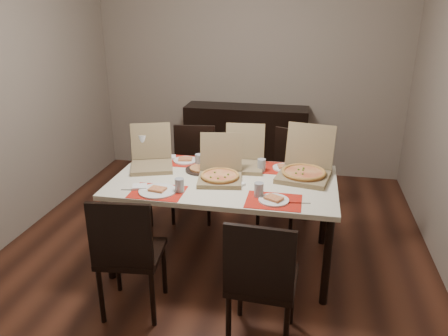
% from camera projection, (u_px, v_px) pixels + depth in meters
% --- Properties ---
extents(ground, '(3.80, 4.00, 0.02)m').
position_uv_depth(ground, '(216.00, 247.00, 4.01)').
color(ground, '#482316').
rests_on(ground, ground).
extents(room_walls, '(3.84, 4.02, 2.62)m').
position_uv_depth(room_walls, '(226.00, 47.00, 3.78)').
color(room_walls, gray).
rests_on(room_walls, ground).
extents(sideboard, '(1.50, 0.40, 0.90)m').
position_uv_depth(sideboard, '(246.00, 142.00, 5.48)').
color(sideboard, black).
rests_on(sideboard, ground).
extents(dining_table, '(1.80, 1.00, 0.75)m').
position_uv_depth(dining_table, '(224.00, 187.00, 3.57)').
color(dining_table, beige).
rests_on(dining_table, ground).
extents(chair_near_left, '(0.46, 0.46, 0.93)m').
position_uv_depth(chair_near_left, '(128.00, 252.00, 2.97)').
color(chair_near_left, black).
rests_on(chair_near_left, ground).
extents(chair_near_right, '(0.44, 0.44, 0.93)m').
position_uv_depth(chair_near_right, '(261.00, 278.00, 2.68)').
color(chair_near_right, black).
rests_on(chair_near_right, ground).
extents(chair_far_left, '(0.47, 0.47, 0.93)m').
position_uv_depth(chair_far_left, '(194.00, 168.00, 4.45)').
color(chair_far_left, black).
rests_on(chair_far_left, ground).
extents(chair_far_right, '(0.55, 0.55, 0.93)m').
position_uv_depth(chair_far_right, '(288.00, 173.00, 4.32)').
color(chair_far_right, black).
rests_on(chair_far_right, ground).
extents(setting_near_left, '(0.49, 0.30, 0.11)m').
position_uv_depth(setting_near_left, '(161.00, 189.00, 3.31)').
color(setting_near_left, red).
rests_on(setting_near_left, dining_table).
extents(setting_near_right, '(0.46, 0.30, 0.11)m').
position_uv_depth(setting_near_right, '(269.00, 197.00, 3.17)').
color(setting_near_right, red).
rests_on(setting_near_right, dining_table).
extents(setting_far_left, '(0.51, 0.30, 0.11)m').
position_uv_depth(setting_far_left, '(187.00, 160.00, 3.91)').
color(setting_far_left, red).
rests_on(setting_far_left, dining_table).
extents(setting_far_right, '(0.48, 0.30, 0.11)m').
position_uv_depth(setting_far_right, '(278.00, 167.00, 3.74)').
color(setting_far_right, red).
rests_on(setting_far_right, dining_table).
extents(napkin_loose, '(0.16, 0.16, 0.02)m').
position_uv_depth(napkin_loose, '(236.00, 184.00, 3.43)').
color(napkin_loose, white).
rests_on(napkin_loose, dining_table).
extents(pizza_box_center, '(0.40, 0.43, 0.35)m').
position_uv_depth(pizza_box_center, '(220.00, 173.00, 3.52)').
color(pizza_box_center, olive).
rests_on(pizza_box_center, dining_table).
extents(pizza_box_right, '(0.48, 0.51, 0.40)m').
position_uv_depth(pizza_box_right, '(305.00, 170.00, 3.57)').
color(pizza_box_right, olive).
rests_on(pizza_box_right, dining_table).
extents(pizza_box_left, '(0.46, 0.48, 0.35)m').
position_uv_depth(pizza_box_left, '(152.00, 160.00, 3.80)').
color(pizza_box_left, olive).
rests_on(pizza_box_left, dining_table).
extents(pizza_box_extra, '(0.37, 0.41, 0.35)m').
position_uv_depth(pizza_box_extra, '(244.00, 160.00, 3.80)').
color(pizza_box_extra, olive).
rests_on(pizza_box_extra, dining_table).
extents(faina_plate, '(0.27, 0.27, 0.03)m').
position_uv_depth(faina_plate, '(201.00, 169.00, 3.73)').
color(faina_plate, black).
rests_on(faina_plate, dining_table).
extents(dip_bowl, '(0.14, 0.14, 0.03)m').
position_uv_depth(dip_bowl, '(242.00, 170.00, 3.70)').
color(dip_bowl, white).
rests_on(dip_bowl, dining_table).
extents(soda_bottle, '(0.10, 0.10, 0.29)m').
position_uv_depth(soda_bottle, '(143.00, 148.00, 3.92)').
color(soda_bottle, silver).
rests_on(soda_bottle, dining_table).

